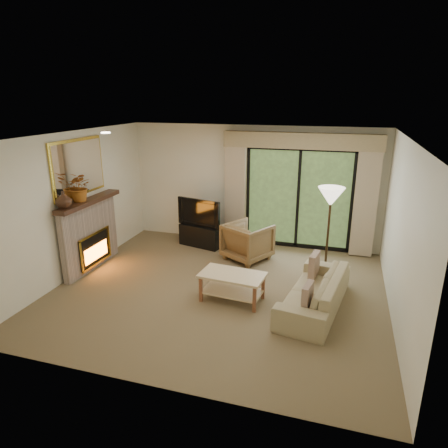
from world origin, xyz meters
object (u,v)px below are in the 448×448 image
(media_console, at_px, (202,235))
(sofa, at_px, (315,291))
(armchair, at_px, (248,241))
(coffee_table, at_px, (232,287))

(media_console, distance_m, sofa, 3.35)
(media_console, height_order, sofa, sofa)
(armchair, bearing_deg, sofa, 160.45)
(sofa, bearing_deg, coffee_table, -75.15)
(media_console, bearing_deg, sofa, -24.86)
(media_console, relative_size, armchair, 1.14)
(sofa, relative_size, coffee_table, 1.89)
(media_console, height_order, coffee_table, media_console)
(media_console, height_order, armchair, armchair)
(sofa, distance_m, coffee_table, 1.30)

